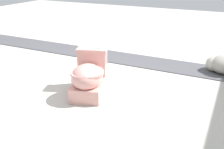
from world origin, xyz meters
TOP-DOWN VIEW (x-y plane):
  - ground_plane at (0.00, 0.00)m, footprint 14.00×14.00m
  - gravel_strip at (-1.21, 0.50)m, footprint 0.56×8.00m
  - toilet at (0.14, -0.15)m, footprint 0.71×0.54m
  - boulder_near at (-1.29, 1.10)m, footprint 0.35×0.32m
  - boulder_far at (-1.27, 1.22)m, footprint 0.53×0.51m

SIDE VIEW (x-z plane):
  - ground_plane at x=0.00m, z-range 0.00..0.00m
  - gravel_strip at x=-1.21m, z-range 0.00..0.01m
  - boulder_near at x=-1.29m, z-range 0.00..0.22m
  - boulder_far at x=-1.27m, z-range 0.00..0.25m
  - toilet at x=0.14m, z-range -0.04..0.48m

